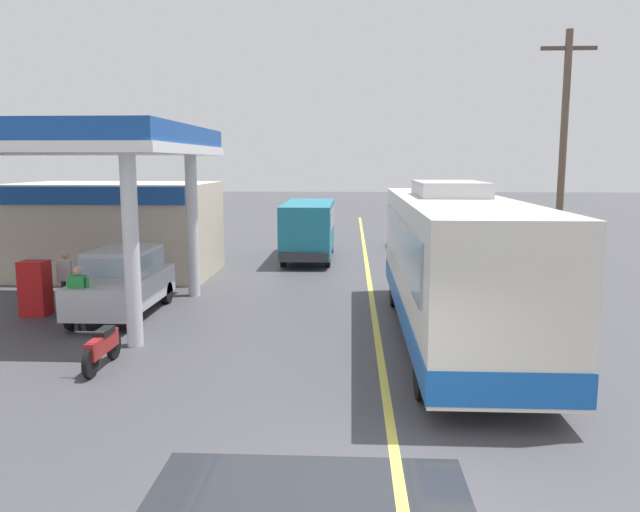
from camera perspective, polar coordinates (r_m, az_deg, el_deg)
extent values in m
plane|color=#424247|center=(27.21, 4.22, -0.19)|extent=(120.00, 120.00, 0.00)
cube|color=#D8CC4C|center=(22.28, 4.51, -2.16)|extent=(0.16, 50.00, 0.01)
cube|color=silver|center=(14.92, 12.15, -0.39)|extent=(2.50, 11.00, 2.90)
cube|color=#1959B2|center=(15.13, 12.02, -4.51)|extent=(2.54, 11.04, 0.56)
cube|color=#8C9EAD|center=(9.58, 17.43, -2.25)|extent=(2.30, 0.10, 1.40)
cube|color=#8C9EAD|center=(14.71, 7.32, 1.37)|extent=(0.06, 9.35, 1.10)
cube|color=#8C9EAD|center=(15.12, 16.96, 1.26)|extent=(0.06, 9.35, 1.10)
cube|color=white|center=(9.49, 17.60, 1.92)|extent=(1.75, 0.08, 0.32)
cube|color=#B2B2B7|center=(15.75, 11.76, 6.05)|extent=(1.60, 2.80, 0.36)
cylinder|color=black|center=(11.34, 9.53, -10.36)|extent=(0.30, 1.00, 1.00)
cylinder|color=black|center=(11.80, 20.37, -10.03)|extent=(0.30, 1.00, 1.00)
cylinder|color=black|center=(18.27, 6.95, -3.01)|extent=(0.30, 1.00, 1.00)
cylinder|color=black|center=(18.56, 13.75, -3.01)|extent=(0.30, 1.00, 1.00)
cube|color=#194799|center=(18.39, -25.44, 9.94)|extent=(9.00, 7.00, 0.50)
cube|color=white|center=(18.38, -25.37, 8.79)|extent=(9.10, 7.10, 0.24)
cylinder|color=silver|center=(14.52, -16.91, 0.88)|extent=(0.36, 0.36, 4.60)
cylinder|color=silver|center=(19.66, -11.62, 3.01)|extent=(0.36, 0.36, 4.60)
cube|color=red|center=(18.70, -24.63, -2.69)|extent=(0.70, 0.60, 1.50)
cube|color=beige|center=(24.16, -18.03, 2.36)|extent=(7.00, 4.40, 3.40)
cube|color=#194799|center=(21.99, -20.27, 5.20)|extent=(6.30, 0.10, 0.60)
cube|color=#B2B2B7|center=(17.80, -17.62, -2.94)|extent=(1.70, 4.20, 0.80)
cube|color=#B2B2B7|center=(17.85, -17.51, -0.45)|extent=(1.50, 2.31, 0.70)
cube|color=#8C9EAD|center=(17.85, -17.51, -0.45)|extent=(1.53, 2.35, 0.49)
cylinder|color=black|center=(16.82, -21.75, -5.21)|extent=(0.20, 0.64, 0.64)
cylinder|color=black|center=(16.25, -16.91, -5.44)|extent=(0.20, 0.64, 0.64)
cylinder|color=black|center=(19.51, -18.10, -3.17)|extent=(0.20, 0.64, 0.64)
cylinder|color=black|center=(19.03, -13.88, -3.28)|extent=(0.20, 0.64, 0.64)
cube|color=teal|center=(26.70, -1.03, 2.67)|extent=(2.00, 6.00, 2.10)
cube|color=#8C9EAD|center=(26.66, -1.03, 3.53)|extent=(2.04, 5.10, 0.80)
cube|color=#2D2D33|center=(23.79, -1.52, -0.13)|extent=(1.90, 0.16, 0.36)
cylinder|color=black|center=(24.93, -3.35, -0.11)|extent=(0.22, 0.76, 0.76)
cylinder|color=black|center=(24.80, 0.69, -0.14)|extent=(0.22, 0.76, 0.76)
cylinder|color=black|center=(28.87, -2.50, 1.09)|extent=(0.22, 0.76, 0.76)
cylinder|color=black|center=(28.75, 1.00, 1.07)|extent=(0.22, 0.76, 0.76)
cylinder|color=black|center=(13.04, -20.29, -9.18)|extent=(0.10, 0.60, 0.60)
cylinder|color=black|center=(14.10, -18.37, -7.74)|extent=(0.10, 0.60, 0.60)
cube|color=maroon|center=(13.51, -19.34, -7.62)|extent=(0.20, 1.30, 0.36)
cube|color=black|center=(13.58, -19.15, -6.56)|extent=(0.24, 0.60, 0.12)
cylinder|color=#2D2D33|center=(12.91, -20.35, -6.57)|extent=(0.55, 0.04, 0.04)
cylinder|color=#33333F|center=(19.23, -22.40, -3.29)|extent=(0.14, 0.14, 0.82)
cylinder|color=#33333F|center=(19.15, -21.91, -3.31)|extent=(0.14, 0.14, 0.82)
cube|color=silver|center=(19.06, -22.27, -1.21)|extent=(0.36, 0.22, 0.60)
sphere|color=tan|center=(19.00, -22.35, 0.07)|extent=(0.22, 0.22, 0.22)
cylinder|color=silver|center=(19.17, -22.89, -1.35)|extent=(0.09, 0.09, 0.58)
cylinder|color=silver|center=(18.97, -21.64, -1.37)|extent=(0.09, 0.09, 0.58)
cylinder|color=#33333F|center=(16.50, -21.41, -5.13)|extent=(0.14, 0.14, 0.82)
cylinder|color=#33333F|center=(16.43, -20.84, -5.16)|extent=(0.14, 0.14, 0.82)
cube|color=#268C3F|center=(16.32, -21.26, -2.72)|extent=(0.36, 0.22, 0.60)
sphere|color=tan|center=(16.24, -21.35, -1.23)|extent=(0.22, 0.22, 0.22)
cylinder|color=#268C3F|center=(16.42, -21.99, -2.87)|extent=(0.09, 0.09, 0.58)
cylinder|color=#268C3F|center=(16.23, -20.51, -2.92)|extent=(0.09, 0.09, 0.58)
cube|color=#B2B2B7|center=(30.52, 8.65, 2.06)|extent=(1.70, 4.20, 0.80)
cube|color=#B2B2B7|center=(30.64, 8.64, 3.49)|extent=(1.50, 2.31, 0.70)
cube|color=#8C9EAD|center=(30.64, 8.64, 3.49)|extent=(1.53, 2.35, 0.49)
cylinder|color=black|center=(29.02, 7.45, 0.95)|extent=(0.20, 0.64, 0.64)
cylinder|color=black|center=(29.18, 10.39, 0.92)|extent=(0.20, 0.64, 0.64)
cylinder|color=black|center=(31.98, 7.03, 1.67)|extent=(0.20, 0.64, 0.64)
cylinder|color=black|center=(32.13, 9.70, 1.64)|extent=(0.20, 0.64, 0.64)
cylinder|color=brown|center=(22.61, 21.31, 8.18)|extent=(0.24, 0.24, 8.43)
cube|color=#4C3D33|center=(22.90, 21.83, 17.26)|extent=(1.80, 0.12, 0.12)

